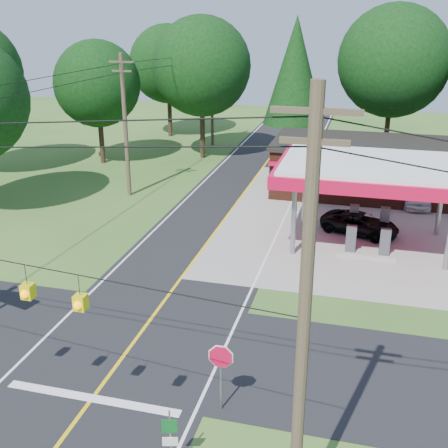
% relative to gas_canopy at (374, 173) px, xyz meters
% --- Properties ---
extents(ground, '(120.00, 120.00, 0.00)m').
position_rel_gas_canopy_xyz_m(ground, '(-9.00, -13.00, -4.27)').
color(ground, '#2F5D21').
rests_on(ground, ground).
extents(main_highway, '(8.00, 120.00, 0.02)m').
position_rel_gas_canopy_xyz_m(main_highway, '(-9.00, -13.00, -4.26)').
color(main_highway, black).
rests_on(main_highway, ground).
extents(cross_road, '(70.00, 7.00, 0.02)m').
position_rel_gas_canopy_xyz_m(cross_road, '(-9.00, -13.00, -4.25)').
color(cross_road, black).
rests_on(cross_road, ground).
extents(lane_center_yellow, '(0.15, 110.00, 0.00)m').
position_rel_gas_canopy_xyz_m(lane_center_yellow, '(-9.00, -13.00, -4.24)').
color(lane_center_yellow, yellow).
rests_on(lane_center_yellow, main_highway).
extents(gas_canopy, '(10.60, 7.40, 4.88)m').
position_rel_gas_canopy_xyz_m(gas_canopy, '(0.00, 0.00, 0.00)').
color(gas_canopy, gray).
rests_on(gas_canopy, ground).
extents(convenience_store, '(16.40, 7.55, 3.80)m').
position_rel_gas_canopy_xyz_m(convenience_store, '(1.00, 9.98, -2.35)').
color(convenience_store, '#4E2316').
rests_on(convenience_store, ground).
extents(utility_pole_near_right, '(1.80, 0.30, 11.50)m').
position_rel_gas_canopy_xyz_m(utility_pole_near_right, '(-1.50, -20.00, 1.69)').
color(utility_pole_near_right, '#473828').
rests_on(utility_pole_near_right, ground).
extents(utility_pole_far_left, '(1.80, 0.30, 10.00)m').
position_rel_gas_canopy_xyz_m(utility_pole_far_left, '(-17.00, 5.00, 0.93)').
color(utility_pole_far_left, '#473828').
rests_on(utility_pole_far_left, ground).
extents(utility_pole_north, '(0.30, 0.30, 9.50)m').
position_rel_gas_canopy_xyz_m(utility_pole_north, '(-15.50, 22.00, 0.48)').
color(utility_pole_north, '#473828').
rests_on(utility_pole_north, ground).
extents(overhead_beacons, '(17.04, 2.04, 1.03)m').
position_rel_gas_canopy_xyz_m(overhead_beacons, '(-10.00, -19.00, 1.95)').
color(overhead_beacons, black).
rests_on(overhead_beacons, ground).
extents(treeline_backdrop, '(70.27, 51.59, 13.30)m').
position_rel_gas_canopy_xyz_m(treeline_backdrop, '(-8.18, 11.01, 3.22)').
color(treeline_backdrop, '#332316').
rests_on(treeline_backdrop, ground).
extents(suv_car, '(5.84, 5.84, 1.28)m').
position_rel_gas_canopy_xyz_m(suv_car, '(-0.50, 1.50, -3.63)').
color(suv_car, black).
rests_on(suv_car, ground).
extents(sedan_car, '(4.70, 4.70, 1.49)m').
position_rel_gas_canopy_xyz_m(sedan_car, '(3.00, 8.00, -3.52)').
color(sedan_car, white).
rests_on(sedan_car, ground).
extents(octagonal_stop_sign, '(0.89, 0.10, 2.57)m').
position_rel_gas_canopy_xyz_m(octagonal_stop_sign, '(-4.50, -16.01, -2.34)').
color(octagonal_stop_sign, gray).
rests_on(octagonal_stop_sign, ground).
extents(route_sign_post, '(0.44, 0.14, 2.19)m').
position_rel_gas_canopy_xyz_m(route_sign_post, '(-5.20, -19.02, -2.96)').
color(route_sign_post, gray).
rests_on(route_sign_post, ground).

